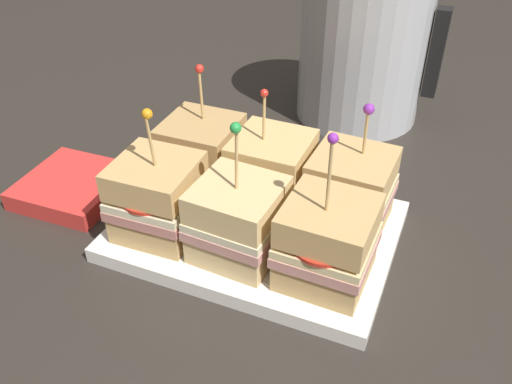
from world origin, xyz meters
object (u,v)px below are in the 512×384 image
(sandwich_back_left, at_px, (202,155))
(napkin_stack, at_px, (73,186))
(sandwich_front_right, at_px, (327,243))
(sandwich_front_left, at_px, (158,198))
(sandwich_back_right, at_px, (350,191))
(kettle_steel, at_px, (363,47))
(sandwich_back_center, at_px, (270,172))
(serving_platter, at_px, (256,231))
(sandwich_front_center, at_px, (237,220))

(sandwich_back_left, relative_size, napkin_stack, 1.26)
(sandwich_front_right, height_order, napkin_stack, sandwich_front_right)
(sandwich_back_left, bearing_deg, sandwich_front_right, -27.44)
(sandwich_front_left, relative_size, napkin_stack, 1.25)
(sandwich_back_right, xyz_separation_m, kettle_steel, (-0.06, 0.30, 0.05))
(sandwich_front_left, relative_size, sandwich_front_right, 0.91)
(sandwich_back_left, bearing_deg, sandwich_back_right, -1.15)
(sandwich_back_center, bearing_deg, sandwich_back_left, 178.13)
(sandwich_front_right, height_order, sandwich_back_right, sandwich_front_right)
(serving_platter, height_order, sandwich_back_center, sandwich_back_center)
(sandwich_front_right, distance_m, napkin_stack, 0.35)
(sandwich_back_right, bearing_deg, napkin_stack, -170.38)
(sandwich_front_left, height_order, sandwich_front_right, sandwich_front_right)
(sandwich_back_center, bearing_deg, sandwich_front_right, -44.18)
(sandwich_back_right, bearing_deg, sandwich_front_center, -135.84)
(sandwich_front_right, xyz_separation_m, napkin_stack, (-0.35, 0.04, -0.05))
(sandwich_front_center, height_order, kettle_steel, kettle_steel)
(sandwich_back_center, bearing_deg, kettle_steel, 83.80)
(sandwich_front_center, bearing_deg, sandwich_back_left, 133.07)
(sandwich_front_center, distance_m, kettle_steel, 0.40)
(serving_platter, relative_size, sandwich_front_right, 1.83)
(serving_platter, relative_size, napkin_stack, 2.50)
(sandwich_front_center, relative_size, sandwich_back_left, 1.00)
(sandwich_front_left, relative_size, sandwich_back_right, 1.05)
(sandwich_back_left, bearing_deg, napkin_stack, -158.40)
(sandwich_back_center, bearing_deg, sandwich_front_left, -134.99)
(serving_platter, height_order, kettle_steel, kettle_steel)
(sandwich_front_center, xyz_separation_m, sandwich_front_right, (0.10, -0.00, 0.00))
(sandwich_front_center, bearing_deg, napkin_stack, 171.92)
(sandwich_front_center, distance_m, sandwich_front_right, 0.10)
(sandwich_front_center, bearing_deg, sandwich_back_right, 44.16)
(sandwich_front_left, relative_size, sandwich_front_center, 0.99)
(serving_platter, distance_m, sandwich_back_left, 0.12)
(kettle_steel, bearing_deg, sandwich_back_center, -96.20)
(sandwich_back_right, xyz_separation_m, napkin_stack, (-0.34, -0.06, -0.05))
(sandwich_back_center, height_order, napkin_stack, sandwich_back_center)
(sandwich_back_right, bearing_deg, sandwich_back_center, 179.53)
(kettle_steel, distance_m, napkin_stack, 0.47)
(sandwich_back_right, relative_size, napkin_stack, 1.19)
(sandwich_front_left, relative_size, kettle_steel, 0.63)
(sandwich_front_center, relative_size, sandwich_back_center, 1.05)
(kettle_steel, bearing_deg, sandwich_front_center, -94.73)
(sandwich_front_center, distance_m, sandwich_back_center, 0.09)
(sandwich_front_left, height_order, sandwich_back_right, sandwich_front_left)
(sandwich_front_center, xyz_separation_m, napkin_stack, (-0.25, 0.04, -0.05))
(sandwich_front_right, distance_m, sandwich_back_center, 0.14)
(sandwich_front_left, xyz_separation_m, kettle_steel, (0.13, 0.40, 0.05))
(serving_platter, distance_m, sandwich_front_center, 0.07)
(sandwich_back_left, relative_size, kettle_steel, 0.64)
(serving_platter, height_order, napkin_stack, napkin_stack)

